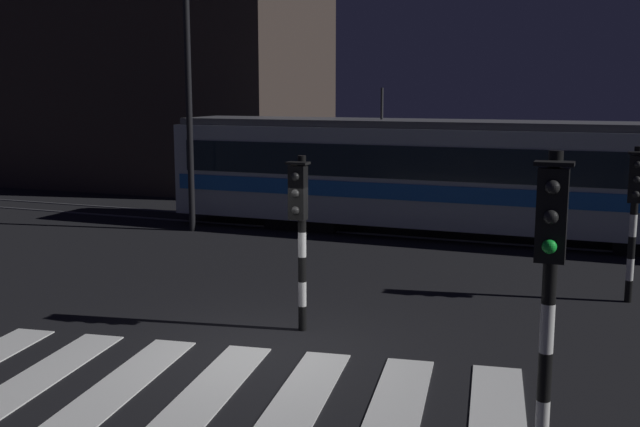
# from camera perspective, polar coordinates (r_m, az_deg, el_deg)

# --- Properties ---
(ground_plane) EXTENTS (120.00, 120.00, 0.00)m
(ground_plane) POSITION_cam_1_polar(r_m,az_deg,el_deg) (12.02, -4.10, -10.49)
(ground_plane) COLOR black
(rail_near) EXTENTS (80.00, 0.12, 0.03)m
(rail_near) POSITION_cam_1_polar(r_m,az_deg,el_deg) (21.02, 7.40, -1.83)
(rail_near) COLOR #59595E
(rail_near) RESTS_ON ground
(rail_far) EXTENTS (80.00, 0.12, 0.03)m
(rail_far) POSITION_cam_1_polar(r_m,az_deg,el_deg) (22.39, 8.28, -1.15)
(rail_far) COLOR #59595E
(rail_far) RESTS_ON ground
(crosswalk_zebra) EXTENTS (8.96, 5.56, 0.02)m
(crosswalk_zebra) POSITION_cam_1_polar(r_m,az_deg,el_deg) (10.27, -9.32, -14.12)
(crosswalk_zebra) COLOR silver
(crosswalk_zebra) RESTS_ON ground
(traffic_light_median_centre) EXTENTS (0.36, 0.42, 3.02)m
(traffic_light_median_centre) POSITION_cam_1_polar(r_m,az_deg,el_deg) (12.44, -1.55, -0.31)
(traffic_light_median_centre) COLOR black
(traffic_light_median_centre) RESTS_ON ground
(traffic_light_corner_far_right) EXTENTS (0.36, 0.42, 3.04)m
(traffic_light_corner_far_right) POSITION_cam_1_polar(r_m,az_deg,el_deg) (15.36, 22.93, 0.86)
(traffic_light_corner_far_right) COLOR black
(traffic_light_corner_far_right) RESTS_ON ground
(traffic_light_corner_near_right) EXTENTS (0.36, 0.42, 3.52)m
(traffic_light_corner_near_right) POSITION_cam_1_polar(r_m,az_deg,el_deg) (7.56, 17.12, -4.51)
(traffic_light_corner_near_right) COLOR black
(traffic_light_corner_near_right) RESTS_ON ground
(street_lamp_trackside_left) EXTENTS (0.44, 1.21, 7.56)m
(street_lamp_trackside_left) POSITION_cam_1_polar(r_m,az_deg,el_deg) (21.65, -10.40, 11.06)
(street_lamp_trackside_left) COLOR black
(street_lamp_trackside_left) RESTS_ON ground
(tram) EXTENTS (17.80, 2.58, 4.15)m
(tram) POSITION_cam_1_polar(r_m,az_deg,el_deg) (21.17, 11.57, 2.90)
(tram) COLOR #B2BCC1
(tram) RESTS_ON ground
(building_backdrop) EXTENTS (13.62, 8.00, 8.59)m
(building_backdrop) POSITION_cam_1_polar(r_m,az_deg,el_deg) (33.90, -12.24, 9.57)
(building_backdrop) COLOR #382D28
(building_backdrop) RESTS_ON ground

